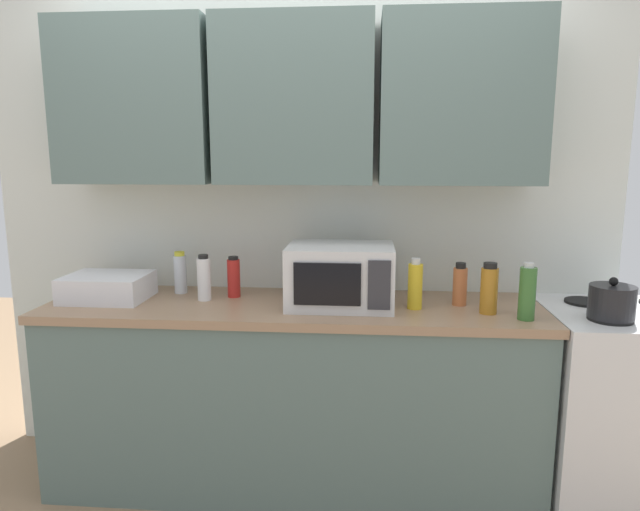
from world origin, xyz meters
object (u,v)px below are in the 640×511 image
object	(u,v)px
bottle_amber_vinegar	(489,289)
bottle_yellow_mustard	(415,285)
kettle	(612,301)
bottle_white_jar	(204,278)
dish_rack	(108,287)
microwave	(341,275)
bottle_green_oil	(527,293)
bottle_spice_jar	(460,285)
stove_range	(627,407)
bottle_red_sauce	(234,277)
bottle_clear_tall	(180,273)

from	to	relation	value
bottle_amber_vinegar	bottle_yellow_mustard	world-z (taller)	bottle_yellow_mustard
kettle	bottle_white_jar	bearing A→B (deg)	174.12
dish_rack	bottle_white_jar	distance (m)	0.47
microwave	bottle_green_oil	size ratio (longest dim) A/B	1.97
kettle	bottle_spice_jar	bearing A→B (deg)	161.55
stove_range	bottle_spice_jar	distance (m)	0.94
stove_range	bottle_red_sauce	world-z (taller)	bottle_red_sauce
dish_rack	kettle	bearing A→B (deg)	-4.06
bottle_clear_tall	bottle_amber_vinegar	xyz separation A→B (m)	(1.46, -0.25, 0.01)
dish_rack	bottle_yellow_mustard	world-z (taller)	bottle_yellow_mustard
bottle_white_jar	bottle_yellow_mustard	world-z (taller)	bottle_yellow_mustard
bottle_clear_tall	kettle	bearing A→B (deg)	-9.16
stove_range	bottle_amber_vinegar	distance (m)	0.87
stove_range	bottle_green_oil	bearing A→B (deg)	-163.20
kettle	dish_rack	size ratio (longest dim) A/B	0.48
bottle_white_jar	bottle_green_oil	bearing A→B (deg)	-7.95
microwave	bottle_yellow_mustard	world-z (taller)	microwave
dish_rack	bottle_spice_jar	xyz separation A→B (m)	(1.66, 0.04, 0.03)
bottle_red_sauce	bottle_green_oil	world-z (taller)	bottle_green_oil
bottle_white_jar	microwave	bearing A→B (deg)	-3.31
bottle_amber_vinegar	bottle_green_oil	world-z (taller)	bottle_green_oil
bottle_green_oil	bottle_yellow_mustard	bearing A→B (deg)	163.50
stove_range	bottle_yellow_mustard	distance (m)	1.12
kettle	microwave	size ratio (longest dim) A/B	0.38
microwave	kettle	bearing A→B (deg)	-7.34
stove_range	bottle_spice_jar	bearing A→B (deg)	175.68
bottle_white_jar	bottle_clear_tall	world-z (taller)	bottle_white_jar
bottle_red_sauce	bottle_yellow_mustard	xyz separation A→B (m)	(0.86, -0.14, 0.01)
bottle_white_jar	bottle_spice_jar	distance (m)	1.20
stove_range	bottle_white_jar	world-z (taller)	bottle_white_jar
bottle_spice_jar	bottle_clear_tall	xyz separation A→B (m)	(-1.36, 0.12, 0.01)
bottle_amber_vinegar	microwave	bearing A→B (deg)	172.93
dish_rack	bottle_amber_vinegar	xyz separation A→B (m)	(1.77, -0.09, 0.05)
bottle_white_jar	bottle_spice_jar	bearing A→B (deg)	0.63
kettle	bottle_spice_jar	size ratio (longest dim) A/B	0.92
bottle_white_jar	kettle	bearing A→B (deg)	-5.88
bottle_clear_tall	bottle_green_oil	world-z (taller)	bottle_green_oil
microwave	bottle_yellow_mustard	bearing A→B (deg)	-4.99
kettle	bottle_amber_vinegar	bearing A→B (deg)	172.31
kettle	dish_rack	distance (m)	2.26
bottle_spice_jar	bottle_yellow_mustard	world-z (taller)	bottle_yellow_mustard
kettle	bottle_amber_vinegar	size ratio (longest dim) A/B	0.81
bottle_spice_jar	bottle_red_sauce	bearing A→B (deg)	176.72
microwave	bottle_amber_vinegar	distance (m)	0.66
bottle_yellow_mustard	bottle_green_oil	world-z (taller)	bottle_green_oil
stove_range	kettle	size ratio (longest dim) A/B	4.97
bottle_red_sauce	bottle_green_oil	bearing A→B (deg)	-11.85
kettle	microwave	xyz separation A→B (m)	(-1.14, 0.15, 0.06)
bottle_clear_tall	bottle_green_oil	size ratio (longest dim) A/B	0.87
microwave	bottle_red_sauce	size ratio (longest dim) A/B	2.40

